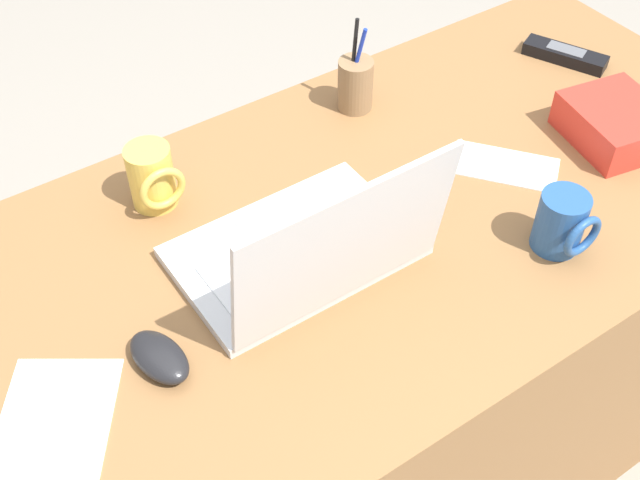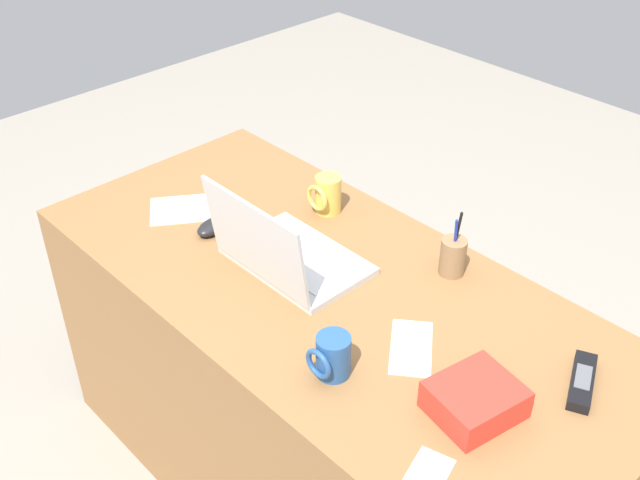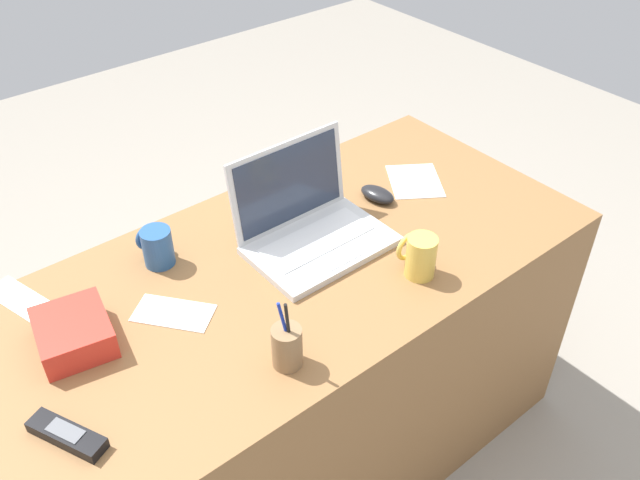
% 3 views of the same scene
% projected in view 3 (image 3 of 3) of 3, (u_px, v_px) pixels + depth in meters
% --- Properties ---
extents(ground_plane, '(6.00, 6.00, 0.00)m').
position_uv_depth(ground_plane, '(292.00, 453.00, 2.07)').
color(ground_plane, gray).
extents(desk, '(1.57, 0.72, 0.75)m').
position_uv_depth(desk, '(288.00, 372.00, 1.84)').
color(desk, olive).
rests_on(desk, ground).
extents(laptop, '(0.35, 0.26, 0.24)m').
position_uv_depth(laptop, '(311.00, 225.00, 1.66)').
color(laptop, silver).
rests_on(laptop, desk).
extents(computer_mouse, '(0.08, 0.11, 0.03)m').
position_uv_depth(computer_mouse, '(377.00, 194.00, 1.82)').
color(computer_mouse, black).
rests_on(computer_mouse, desk).
extents(coffee_mug_white, '(0.08, 0.08, 0.11)m').
position_uv_depth(coffee_mug_white, '(419.00, 256.00, 1.56)').
color(coffee_mug_white, '#E0BC4C').
rests_on(coffee_mug_white, desk).
extents(coffee_mug_tall, '(0.07, 0.08, 0.10)m').
position_uv_depth(coffee_mug_tall, '(157.00, 246.00, 1.60)').
color(coffee_mug_tall, '#26518C').
rests_on(coffee_mug_tall, desk).
extents(cordless_phone, '(0.11, 0.16, 0.03)m').
position_uv_depth(cordless_phone, '(67.00, 435.00, 1.22)').
color(cordless_phone, black).
rests_on(cordless_phone, desk).
extents(pen_holder, '(0.06, 0.06, 0.17)m').
position_uv_depth(pen_holder, '(287.00, 346.00, 1.34)').
color(pen_holder, olive).
rests_on(pen_holder, desk).
extents(snack_bag, '(0.17, 0.19, 0.07)m').
position_uv_depth(snack_bag, '(74.00, 333.00, 1.39)').
color(snack_bag, red).
rests_on(snack_bag, desk).
extents(paper_note_near_laptop, '(0.18, 0.19, 0.00)m').
position_uv_depth(paper_note_near_laptop, '(173.00, 313.00, 1.48)').
color(paper_note_near_laptop, white).
rests_on(paper_note_near_laptop, desk).
extents(paper_note_left, '(0.21, 0.22, 0.00)m').
position_uv_depth(paper_note_left, '(415.00, 181.00, 1.90)').
color(paper_note_left, white).
rests_on(paper_note_left, desk).
extents(paper_note_front, '(0.11, 0.19, 0.00)m').
position_uv_depth(paper_note_front, '(19.00, 299.00, 1.52)').
color(paper_note_front, white).
rests_on(paper_note_front, desk).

